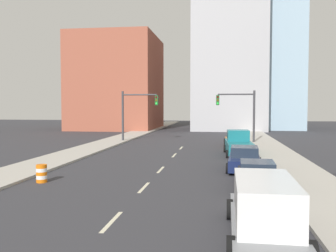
{
  "coord_description": "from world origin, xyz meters",
  "views": [
    {
      "loc": [
        3.74,
        -3.02,
        4.04
      ],
      "look_at": [
        -1.05,
        30.93,
        2.2
      ],
      "focal_mm": 40.0,
      "sensor_mm": 36.0,
      "label": 1
    }
  ],
  "objects_px": {
    "sedan_navy": "(244,159)",
    "traffic_barrel": "(42,173)",
    "traffic_signal_right": "(242,109)",
    "box_truck_gray": "(264,211)",
    "traffic_signal_left": "(133,109)",
    "pickup_truck_teal": "(239,145)",
    "sedan_orange": "(235,140)",
    "sedan_black": "(257,176)"
  },
  "relations": [
    {
      "from": "sedan_navy",
      "to": "traffic_barrel",
      "type": "bearing_deg",
      "value": -150.28
    },
    {
      "from": "traffic_signal_right",
      "to": "traffic_barrel",
      "type": "relative_size",
      "value": 6.0
    },
    {
      "from": "traffic_barrel",
      "to": "box_truck_gray",
      "type": "height_order",
      "value": "box_truck_gray"
    },
    {
      "from": "traffic_signal_left",
      "to": "pickup_truck_teal",
      "type": "relative_size",
      "value": 0.96
    },
    {
      "from": "traffic_signal_left",
      "to": "pickup_truck_teal",
      "type": "distance_m",
      "value": 15.27
    },
    {
      "from": "pickup_truck_teal",
      "to": "sedan_orange",
      "type": "relative_size",
      "value": 1.32
    },
    {
      "from": "sedan_navy",
      "to": "traffic_signal_left",
      "type": "bearing_deg",
      "value": 126.22
    },
    {
      "from": "sedan_orange",
      "to": "sedan_black",
      "type": "bearing_deg",
      "value": -91.64
    },
    {
      "from": "sedan_navy",
      "to": "pickup_truck_teal",
      "type": "xyz_separation_m",
      "value": [
        -0.0,
        7.39,
        0.14
      ]
    },
    {
      "from": "box_truck_gray",
      "to": "traffic_signal_right",
      "type": "bearing_deg",
      "value": 89.05
    },
    {
      "from": "traffic_signal_right",
      "to": "sedan_navy",
      "type": "height_order",
      "value": "traffic_signal_right"
    },
    {
      "from": "traffic_signal_right",
      "to": "traffic_barrel",
      "type": "bearing_deg",
      "value": -117.21
    },
    {
      "from": "traffic_signal_left",
      "to": "pickup_truck_teal",
      "type": "bearing_deg",
      "value": -41.41
    },
    {
      "from": "traffic_signal_right",
      "to": "box_truck_gray",
      "type": "relative_size",
      "value": 0.92
    },
    {
      "from": "traffic_signal_left",
      "to": "pickup_truck_teal",
      "type": "height_order",
      "value": "traffic_signal_left"
    },
    {
      "from": "box_truck_gray",
      "to": "sedan_black",
      "type": "relative_size",
      "value": 1.38
    },
    {
      "from": "traffic_signal_right",
      "to": "sedan_black",
      "type": "distance_m",
      "value": 22.94
    },
    {
      "from": "traffic_signal_right",
      "to": "sedan_navy",
      "type": "distance_m",
      "value": 17.59
    },
    {
      "from": "box_truck_gray",
      "to": "sedan_navy",
      "type": "relative_size",
      "value": 1.26
    },
    {
      "from": "traffic_barrel",
      "to": "pickup_truck_teal",
      "type": "xyz_separation_m",
      "value": [
        10.85,
        12.81,
        0.34
      ]
    },
    {
      "from": "traffic_signal_right",
      "to": "traffic_signal_left",
      "type": "bearing_deg",
      "value": 180.0
    },
    {
      "from": "traffic_signal_right",
      "to": "sedan_black",
      "type": "xyz_separation_m",
      "value": [
        -0.55,
        -22.73,
        -3.08
      ]
    },
    {
      "from": "box_truck_gray",
      "to": "pickup_truck_teal",
      "type": "distance_m",
      "value": 20.02
    },
    {
      "from": "traffic_signal_left",
      "to": "box_truck_gray",
      "type": "height_order",
      "value": "traffic_signal_left"
    },
    {
      "from": "traffic_signal_right",
      "to": "traffic_barrel",
      "type": "distance_m",
      "value": 25.76
    },
    {
      "from": "traffic_signal_right",
      "to": "box_truck_gray",
      "type": "bearing_deg",
      "value": -91.96
    },
    {
      "from": "sedan_navy",
      "to": "sedan_orange",
      "type": "xyz_separation_m",
      "value": [
        -0.06,
        13.93,
        -0.05
      ]
    },
    {
      "from": "traffic_signal_left",
      "to": "traffic_signal_right",
      "type": "distance_m",
      "value": 12.08
    },
    {
      "from": "traffic_signal_right",
      "to": "box_truck_gray",
      "type": "xyz_separation_m",
      "value": [
        -1.03,
        -29.94,
        -2.79
      ]
    },
    {
      "from": "traffic_signal_right",
      "to": "sedan_navy",
      "type": "relative_size",
      "value": 1.17
    },
    {
      "from": "traffic_signal_right",
      "to": "box_truck_gray",
      "type": "height_order",
      "value": "traffic_signal_right"
    },
    {
      "from": "traffic_barrel",
      "to": "sedan_orange",
      "type": "bearing_deg",
      "value": 60.84
    },
    {
      "from": "traffic_barrel",
      "to": "sedan_orange",
      "type": "height_order",
      "value": "sedan_orange"
    },
    {
      "from": "sedan_navy",
      "to": "pickup_truck_teal",
      "type": "distance_m",
      "value": 7.39
    },
    {
      "from": "traffic_signal_right",
      "to": "sedan_black",
      "type": "relative_size",
      "value": 1.27
    },
    {
      "from": "box_truck_gray",
      "to": "sedan_black",
      "type": "bearing_deg",
      "value": 87.24
    },
    {
      "from": "traffic_barrel",
      "to": "sedan_black",
      "type": "xyz_separation_m",
      "value": [
        11.14,
        0.0,
        0.15
      ]
    },
    {
      "from": "traffic_signal_right",
      "to": "sedan_navy",
      "type": "xyz_separation_m",
      "value": [
        -0.83,
        -17.31,
        -3.03
      ]
    },
    {
      "from": "sedan_black",
      "to": "sedan_orange",
      "type": "distance_m",
      "value": 19.36
    },
    {
      "from": "traffic_barrel",
      "to": "box_truck_gray",
      "type": "relative_size",
      "value": 0.15
    },
    {
      "from": "box_truck_gray",
      "to": "sedan_black",
      "type": "height_order",
      "value": "box_truck_gray"
    },
    {
      "from": "sedan_black",
      "to": "pickup_truck_teal",
      "type": "distance_m",
      "value": 12.81
    }
  ]
}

